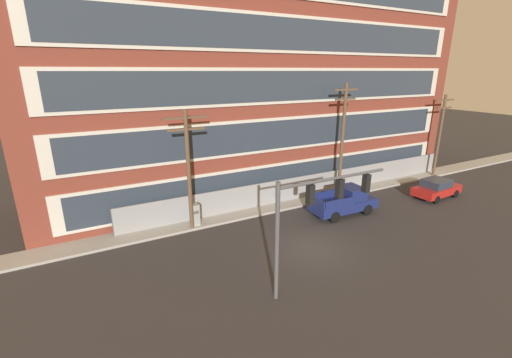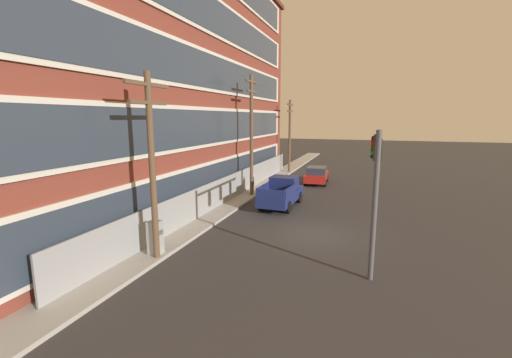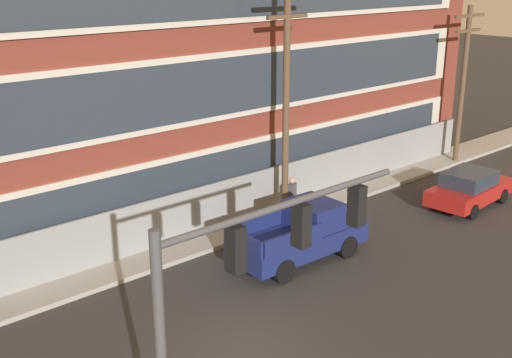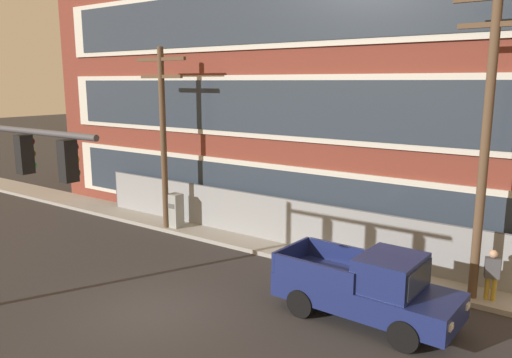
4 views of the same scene
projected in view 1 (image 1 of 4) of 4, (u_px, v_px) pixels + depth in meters
ground_plane at (312, 249)px, 20.11m from camera, size 160.00×160.00×0.00m
sidewalk_building_side at (259, 210)px, 25.57m from camera, size 80.00×1.93×0.16m
brick_mill_building at (260, 83)px, 29.21m from camera, size 36.55×10.26×17.93m
chain_link_fence at (312, 186)px, 28.02m from camera, size 30.69×0.06×1.99m
traffic_signal_mast at (316, 206)px, 15.46m from camera, size 6.18×0.43×5.63m
pickup_truck_navy at (345, 202)px, 24.77m from camera, size 5.05×2.20×1.98m
sedan_red at (436, 188)px, 28.07m from camera, size 4.36×2.14×1.56m
utility_pole_near_corner at (188, 165)px, 21.23m from camera, size 2.74×0.26×7.84m
utility_pole_midblock at (342, 137)px, 26.90m from camera, size 2.29×0.26×9.13m
utility_pole_far_east at (440, 132)px, 32.48m from camera, size 2.47×0.26×7.90m
electrical_cabinet at (195, 216)px, 22.68m from camera, size 0.55×0.54×1.64m
pedestrian_near_cabinet at (342, 184)px, 28.40m from camera, size 0.46×0.36×1.69m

